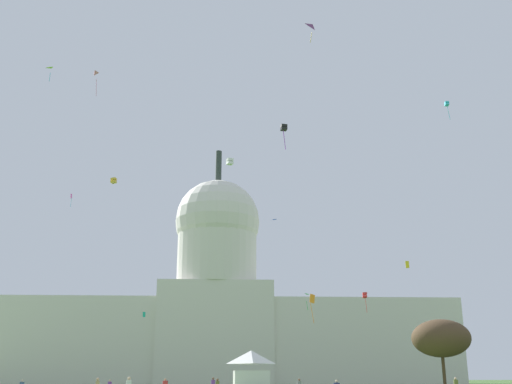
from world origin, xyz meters
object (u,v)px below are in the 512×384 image
object	(u,v)px
event_tent	(251,370)
kite_pink_high	(99,76)
capitol_building	(216,313)
kite_blue_high	(276,221)
tree_east_near	(441,338)
kite_cyan_high	(447,104)
kite_magenta_high	(71,197)
kite_orange_low	(312,301)
kite_gold_high	(114,181)
kite_turquoise_low	(144,314)
kite_lime_high	(51,71)
kite_black_mid	(284,128)
kite_white_high	(230,162)
kite_yellow_mid	(407,265)
kite_green_low	(309,297)
kite_red_low	(365,295)
kite_violet_high	(313,27)

from	to	relation	value
event_tent	kite_pink_high	distance (m)	55.04
capitol_building	kite_blue_high	bearing A→B (deg)	-53.27
event_tent	tree_east_near	size ratio (longest dim) A/B	0.43
kite_cyan_high	kite_magenta_high	bearing A→B (deg)	148.64
event_tent	kite_orange_low	distance (m)	15.14
kite_gold_high	kite_turquoise_low	size ratio (longest dim) A/B	1.06
kite_blue_high	kite_orange_low	world-z (taller)	kite_blue_high
tree_east_near	kite_lime_high	size ratio (longest dim) A/B	5.34
kite_black_mid	kite_pink_high	bearing A→B (deg)	120.61
kite_pink_high	kite_black_mid	xyz separation A→B (m)	(28.37, -32.00, -22.42)
kite_white_high	kite_magenta_high	distance (m)	62.78
kite_blue_high	kite_yellow_mid	distance (m)	41.67
kite_white_high	kite_lime_high	size ratio (longest dim) A/B	0.56
capitol_building	kite_cyan_high	distance (m)	91.71
tree_east_near	kite_black_mid	bearing A→B (deg)	-123.84
kite_blue_high	kite_pink_high	size ratio (longest dim) A/B	0.35
kite_gold_high	event_tent	bearing A→B (deg)	-126.08
tree_east_near	kite_white_high	size ratio (longest dim) A/B	9.54
kite_white_high	kite_yellow_mid	distance (m)	47.49
kite_lime_high	kite_gold_high	bearing A→B (deg)	-87.09
kite_magenta_high	tree_east_near	bearing A→B (deg)	-101.04
event_tent	kite_magenta_high	size ratio (longest dim) A/B	1.56
kite_orange_low	kite_lime_high	bearing A→B (deg)	9.04
kite_gold_high	kite_turquoise_low	distance (m)	33.40
kite_green_low	kite_red_low	size ratio (longest dim) A/B	0.59
kite_blue_high	kite_gold_high	xyz separation A→B (m)	(-36.45, -31.26, 0.51)
kite_cyan_high	kite_black_mid	world-z (taller)	kite_cyan_high
kite_white_high	kite_cyan_high	xyz separation A→B (m)	(38.85, 0.55, 11.82)
capitol_building	kite_yellow_mid	world-z (taller)	capitol_building
kite_gold_high	kite_yellow_mid	distance (m)	63.69
capitol_building	tree_east_near	bearing A→B (deg)	-56.36
kite_green_low	kite_gold_high	world-z (taller)	kite_gold_high
capitol_building	kite_yellow_mid	bearing A→B (deg)	-50.97
kite_black_mid	kite_lime_high	bearing A→B (deg)	126.60
capitol_building	kite_gold_high	xyz separation A→B (m)	(-20.92, -52.08, 22.06)
event_tent	kite_white_high	bearing A→B (deg)	106.03
kite_pink_high	tree_east_near	bearing A→B (deg)	-90.30
kite_yellow_mid	kite_violet_high	bearing A→B (deg)	-91.37
kite_blue_high	kite_violet_high	size ratio (longest dim) A/B	0.52
kite_violet_high	kite_yellow_mid	world-z (taller)	kite_violet_high
capitol_building	kite_gold_high	distance (m)	60.30
kite_gold_high	kite_pink_high	bearing A→B (deg)	-161.34
kite_magenta_high	kite_yellow_mid	bearing A→B (deg)	-92.93
kite_blue_high	kite_pink_high	xyz separation A→B (m)	(-34.84, -58.94, 10.34)
kite_white_high	kite_black_mid	world-z (taller)	kite_white_high
kite_lime_high	kite_red_low	world-z (taller)	kite_lime_high
kite_yellow_mid	event_tent	bearing A→B (deg)	-106.17
kite_green_low	event_tent	bearing A→B (deg)	160.48
kite_green_low	kite_violet_high	xyz separation A→B (m)	(-1.51, -21.76, 35.91)
event_tent	kite_blue_high	world-z (taller)	kite_blue_high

